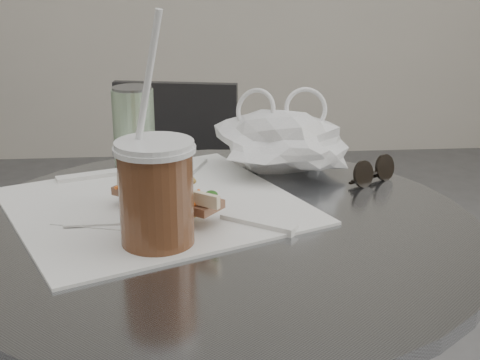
{
  "coord_description": "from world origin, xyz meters",
  "views": [
    {
      "loc": [
        -0.04,
        -0.68,
        1.11
      ],
      "look_at": [
        0.04,
        0.25,
        0.79
      ],
      "focal_mm": 50.0,
      "sensor_mm": 36.0,
      "label": 1
    }
  ],
  "objects": [
    {
      "name": "plastic_bag",
      "position": [
        0.12,
        0.42,
        0.79
      ],
      "size": [
        0.25,
        0.22,
        0.11
      ],
      "primitive_type": null,
      "rotation": [
        0.0,
        0.0,
        -0.28
      ],
      "color": "white",
      "rests_on": "cafe_table"
    },
    {
      "name": "sunglasses",
      "position": [
        0.27,
        0.36,
        0.76
      ],
      "size": [
        0.09,
        0.07,
        0.05
      ],
      "rotation": [
        0.0,
        0.0,
        0.62
      ],
      "color": "black",
      "rests_on": "cafe_table"
    },
    {
      "name": "banh_mi",
      "position": [
        -0.07,
        0.23,
        0.78
      ],
      "size": [
        0.21,
        0.2,
        0.07
      ],
      "rotation": [
        0.0,
        0.0,
        -0.66
      ],
      "color": "#A8823F",
      "rests_on": "sandwich_paper"
    },
    {
      "name": "napkin_stack",
      "position": [
        -0.16,
        0.25,
        0.74
      ],
      "size": [
        0.15,
        0.15,
        0.01
      ],
      "color": "white",
      "rests_on": "cafe_table"
    },
    {
      "name": "sandwich_paper",
      "position": [
        -0.09,
        0.28,
        0.74
      ],
      "size": [
        0.54,
        0.52,
        0.0
      ],
      "primitive_type": "cube",
      "rotation": [
        0.0,
        0.0,
        0.42
      ],
      "color": "white",
      "rests_on": "cafe_table"
    },
    {
      "name": "chair_far",
      "position": [
        -0.1,
        0.9,
        0.35
      ],
      "size": [
        0.41,
        0.45,
        0.79
      ],
      "rotation": [
        0.0,
        0.0,
        2.95
      ],
      "color": "#2D2D30",
      "rests_on": "ground"
    },
    {
      "name": "iced_coffee",
      "position": [
        -0.08,
        0.14,
        0.81
      ],
      "size": [
        0.11,
        0.11,
        0.31
      ],
      "color": "brown",
      "rests_on": "cafe_table"
    },
    {
      "name": "drink_can",
      "position": [
        -0.14,
        0.5,
        0.81
      ],
      "size": [
        0.07,
        0.07,
        0.14
      ],
      "color": "#559154",
      "rests_on": "cafe_table"
    }
  ]
}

